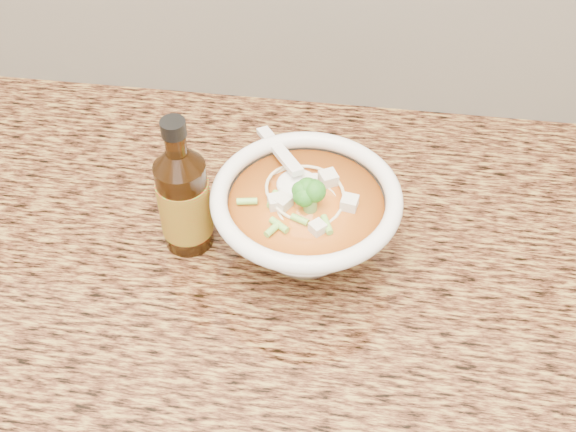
# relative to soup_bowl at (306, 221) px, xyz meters

# --- Properties ---
(counter_slab) EXTENTS (4.00, 0.68, 0.04)m
(counter_slab) POSITION_rel_soup_bowl_xyz_m (-0.09, -0.03, -0.07)
(counter_slab) COLOR olive
(counter_slab) RESTS_ON cabinet
(soup_bowl) EXTENTS (0.21, 0.22, 0.12)m
(soup_bowl) POSITION_rel_soup_bowl_xyz_m (0.00, 0.00, 0.00)
(soup_bowl) COLOR white
(soup_bowl) RESTS_ON counter_slab
(hot_sauce_bottle) EXTENTS (0.06, 0.06, 0.18)m
(hot_sauce_bottle) POSITION_rel_soup_bowl_xyz_m (-0.14, -0.00, 0.02)
(hot_sauce_bottle) COLOR #341A07
(hot_sauce_bottle) RESTS_ON counter_slab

